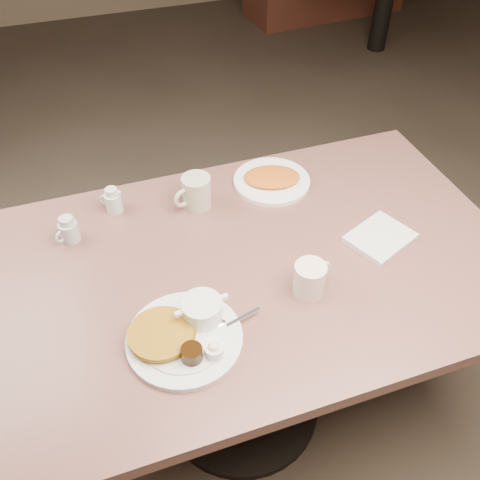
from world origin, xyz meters
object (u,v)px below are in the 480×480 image
object	(u,v)px
creamer_right	(113,201)
hash_plate	(272,180)
coffee_mug_near	(310,278)
coffee_mug_far	(196,192)
main_plate	(185,331)
creamer_left	(69,230)
diner_table	(242,304)

from	to	relation	value
creamer_right	hash_plate	bearing A→B (deg)	-3.56
coffee_mug_near	coffee_mug_far	bearing A→B (deg)	113.09
hash_plate	main_plate	bearing A→B (deg)	-130.18
coffee_mug_near	creamer_left	xyz separation A→B (m)	(-0.56, 0.39, -0.01)
main_plate	hash_plate	xyz separation A→B (m)	(0.41, 0.49, -0.01)
creamer_right	coffee_mug_near	bearing A→B (deg)	-48.85
coffee_mug_near	creamer_left	size ratio (longest dim) A/B	1.54
diner_table	coffee_mug_far	distance (m)	0.36
diner_table	hash_plate	bearing A→B (deg)	56.07
diner_table	creamer_right	xyz separation A→B (m)	(-0.29, 0.33, 0.21)
hash_plate	creamer_left	bearing A→B (deg)	-174.73
main_plate	coffee_mug_near	world-z (taller)	coffee_mug_near
coffee_mug_far	creamer_left	size ratio (longest dim) A/B	1.67
coffee_mug_near	hash_plate	distance (m)	0.46
creamer_left	hash_plate	world-z (taller)	creamer_left
coffee_mug_far	hash_plate	xyz separation A→B (m)	(0.26, 0.03, -0.04)
coffee_mug_near	creamer_left	world-z (taller)	coffee_mug_near
main_plate	hash_plate	bearing A→B (deg)	49.82
main_plate	coffee_mug_far	bearing A→B (deg)	71.31
coffee_mug_near	creamer_right	world-z (taller)	coffee_mug_near
creamer_left	diner_table	bearing A→B (deg)	-29.96
coffee_mug_far	diner_table	bearing A→B (deg)	-79.67
creamer_left	creamer_right	bearing A→B (deg)	32.99
main_plate	coffee_mug_far	xyz separation A→B (m)	(0.16, 0.46, 0.03)
coffee_mug_far	creamer_right	distance (m)	0.25
diner_table	main_plate	xyz separation A→B (m)	(-0.21, -0.18, 0.19)
diner_table	creamer_right	bearing A→B (deg)	130.86
coffee_mug_near	creamer_right	xyz separation A→B (m)	(-0.42, 0.48, -0.01)
creamer_left	creamer_right	distance (m)	0.16
diner_table	coffee_mug_near	size ratio (longest dim) A/B	12.20
creamer_right	hash_plate	xyz separation A→B (m)	(0.49, -0.03, -0.02)
main_plate	hash_plate	world-z (taller)	main_plate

